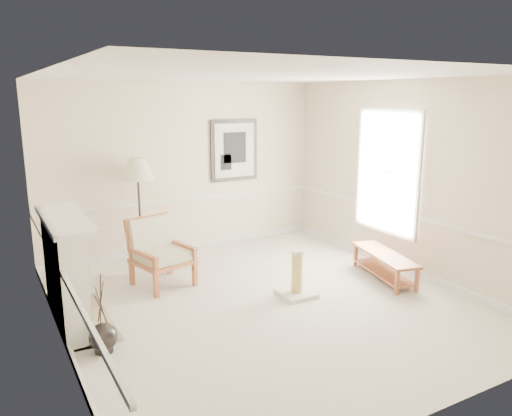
# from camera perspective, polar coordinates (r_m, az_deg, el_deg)

# --- Properties ---
(ground) EXTENTS (5.50, 5.50, 0.00)m
(ground) POSITION_cam_1_polar(r_m,az_deg,el_deg) (6.70, 0.97, -10.69)
(ground) COLOR silver
(ground) RESTS_ON ground
(room) EXTENTS (5.04, 5.54, 2.92)m
(room) POSITION_cam_1_polar(r_m,az_deg,el_deg) (6.34, 1.76, 5.49)
(room) COLOR beige
(room) RESTS_ON ground
(fireplace) EXTENTS (0.64, 1.64, 1.31)m
(fireplace) POSITION_cam_1_polar(r_m,az_deg,el_deg) (6.29, -20.87, -6.91)
(fireplace) COLOR white
(fireplace) RESTS_ON ground
(floor_vase) EXTENTS (0.30, 0.30, 0.89)m
(floor_vase) POSITION_cam_1_polar(r_m,az_deg,el_deg) (5.68, -17.05, -14.00)
(floor_vase) COLOR black
(floor_vase) RESTS_ON ground
(armchair) EXTENTS (0.89, 0.93, 0.97)m
(armchair) POSITION_cam_1_polar(r_m,az_deg,el_deg) (7.30, -11.13, -4.59)
(armchair) COLOR #9A5331
(armchair) RESTS_ON ground
(floor_lamp) EXTENTS (0.54, 0.54, 1.71)m
(floor_lamp) POSITION_cam_1_polar(r_m,az_deg,el_deg) (8.10, -13.38, 4.04)
(floor_lamp) COLOR black
(floor_lamp) RESTS_ON ground
(bench) EXTENTS (0.71, 1.40, 0.38)m
(bench) POSITION_cam_1_polar(r_m,az_deg,el_deg) (7.68, 14.46, -5.96)
(bench) COLOR #9A5331
(bench) RESTS_ON ground
(scratching_post) EXTENTS (0.47, 0.47, 0.65)m
(scratching_post) POSITION_cam_1_polar(r_m,az_deg,el_deg) (6.84, 4.69, -8.40)
(scratching_post) COLOR silver
(scratching_post) RESTS_ON ground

